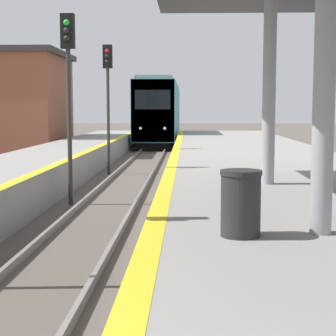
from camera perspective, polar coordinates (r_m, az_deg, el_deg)
The scene contains 4 objects.
train at distance 42.83m, azimuth -0.80°, elevation 5.71°, with size 2.65×18.63×4.62m.
signal_mid at distance 15.20m, azimuth -10.09°, elevation 9.41°, with size 0.36×0.31×5.05m.
signal_far at distance 22.22m, azimuth -6.13°, elevation 8.36°, with size 0.36×0.31×5.05m.
trash_bin at distance 6.97m, azimuth 7.39°, elevation -3.56°, with size 0.52×0.52×0.82m.
Camera 1 is at (2.09, -1.12, 2.57)m, focal length 60.00 mm.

